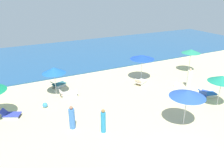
{
  "coord_description": "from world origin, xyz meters",
  "views": [
    {
      "loc": [
        -6.87,
        -5.68,
        8.05
      ],
      "look_at": [
        0.67,
        9.05,
        1.02
      ],
      "focal_mm": 36.3,
      "sensor_mm": 36.0,
      "label": 1
    }
  ],
  "objects_px": {
    "lounge_chair_1_0": "(58,84)",
    "umbrella_2": "(188,94)",
    "umbrella_4": "(222,79)",
    "lounge_chair_5_0": "(141,82)",
    "lounge_chair_4_1": "(207,94)",
    "umbrella_6": "(191,51)",
    "beachgoer_0": "(103,122)",
    "beachgoer_1": "(72,118)",
    "umbrella_1": "(54,70)",
    "beachgoer_2": "(189,78)",
    "lounge_chair_1_1": "(68,93)",
    "lounge_chair_3_0": "(10,114)",
    "umbrella_5": "(142,57)",
    "cooler_box_0": "(177,85)",
    "beach_ball_1": "(45,105)",
    "lounge_chair_4_0": "(204,94)"
  },
  "relations": [
    {
      "from": "lounge_chair_4_1",
      "to": "umbrella_6",
      "type": "relative_size",
      "value": 0.68
    },
    {
      "from": "lounge_chair_4_1",
      "to": "beachgoer_1",
      "type": "height_order",
      "value": "beachgoer_1"
    },
    {
      "from": "beachgoer_2",
      "to": "umbrella_4",
      "type": "bearing_deg",
      "value": -121.29
    },
    {
      "from": "lounge_chair_1_1",
      "to": "lounge_chair_3_0",
      "type": "distance_m",
      "value": 4.65
    },
    {
      "from": "lounge_chair_1_0",
      "to": "lounge_chair_4_1",
      "type": "height_order",
      "value": "lounge_chair_4_1"
    },
    {
      "from": "lounge_chair_3_0",
      "to": "cooler_box_0",
      "type": "height_order",
      "value": "lounge_chair_3_0"
    },
    {
      "from": "beachgoer_0",
      "to": "beachgoer_1",
      "type": "height_order",
      "value": "beachgoer_0"
    },
    {
      "from": "lounge_chair_3_0",
      "to": "beach_ball_1",
      "type": "bearing_deg",
      "value": -56.39
    },
    {
      "from": "lounge_chair_4_1",
      "to": "umbrella_6",
      "type": "distance_m",
      "value": 6.32
    },
    {
      "from": "lounge_chair_3_0",
      "to": "beachgoer_1",
      "type": "relative_size",
      "value": 0.92
    },
    {
      "from": "beachgoer_1",
      "to": "umbrella_1",
      "type": "bearing_deg",
      "value": -103.68
    },
    {
      "from": "lounge_chair_1_0",
      "to": "lounge_chair_5_0",
      "type": "xyz_separation_m",
      "value": [
        6.8,
        -2.78,
        -0.01
      ]
    },
    {
      "from": "lounge_chair_3_0",
      "to": "beachgoer_1",
      "type": "distance_m",
      "value": 4.63
    },
    {
      "from": "umbrella_1",
      "to": "lounge_chair_4_1",
      "type": "xyz_separation_m",
      "value": [
        10.62,
        -5.99,
        -1.82
      ]
    },
    {
      "from": "lounge_chair_1_1",
      "to": "beachgoer_0",
      "type": "relative_size",
      "value": 0.98
    },
    {
      "from": "lounge_chair_1_0",
      "to": "umbrella_5",
      "type": "height_order",
      "value": "umbrella_5"
    },
    {
      "from": "umbrella_1",
      "to": "beachgoer_0",
      "type": "bearing_deg",
      "value": -79.69
    },
    {
      "from": "umbrella_4",
      "to": "lounge_chair_5_0",
      "type": "bearing_deg",
      "value": 115.67
    },
    {
      "from": "lounge_chair_3_0",
      "to": "lounge_chair_4_1",
      "type": "height_order",
      "value": "lounge_chair_4_1"
    },
    {
      "from": "umbrella_1",
      "to": "beachgoer_2",
      "type": "xyz_separation_m",
      "value": [
        10.82,
        -3.8,
        -1.29
      ]
    },
    {
      "from": "lounge_chair_3_0",
      "to": "beach_ball_1",
      "type": "relative_size",
      "value": 3.85
    },
    {
      "from": "cooler_box_0",
      "to": "beach_ball_1",
      "type": "height_order",
      "value": "beach_ball_1"
    },
    {
      "from": "lounge_chair_1_1",
      "to": "umbrella_6",
      "type": "height_order",
      "value": "umbrella_6"
    },
    {
      "from": "lounge_chair_1_0",
      "to": "beachgoer_0",
      "type": "relative_size",
      "value": 0.91
    },
    {
      "from": "lounge_chair_4_1",
      "to": "beach_ball_1",
      "type": "xyz_separation_m",
      "value": [
        -11.91,
        4.14,
        -0.07
      ]
    },
    {
      "from": "umbrella_4",
      "to": "beachgoer_1",
      "type": "xyz_separation_m",
      "value": [
        -10.53,
        2.02,
        -1.41
      ]
    },
    {
      "from": "lounge_chair_1_1",
      "to": "umbrella_6",
      "type": "distance_m",
      "value": 13.11
    },
    {
      "from": "lounge_chair_5_0",
      "to": "beachgoer_1",
      "type": "relative_size",
      "value": 0.94
    },
    {
      "from": "beachgoer_0",
      "to": "umbrella_6",
      "type": "bearing_deg",
      "value": 79.95
    },
    {
      "from": "umbrella_6",
      "to": "lounge_chair_4_1",
      "type": "bearing_deg",
      "value": -121.21
    },
    {
      "from": "lounge_chair_4_1",
      "to": "umbrella_6",
      "type": "xyz_separation_m",
      "value": [
        3.12,
        5.15,
        1.91
      ]
    },
    {
      "from": "beachgoer_2",
      "to": "beach_ball_1",
      "type": "xyz_separation_m",
      "value": [
        -12.12,
        1.95,
        -0.6
      ]
    },
    {
      "from": "umbrella_1",
      "to": "lounge_chair_1_0",
      "type": "height_order",
      "value": "umbrella_1"
    },
    {
      "from": "lounge_chair_3_0",
      "to": "beachgoer_2",
      "type": "relative_size",
      "value": 0.83
    },
    {
      "from": "lounge_chair_1_0",
      "to": "umbrella_2",
      "type": "height_order",
      "value": "umbrella_2"
    },
    {
      "from": "beachgoer_0",
      "to": "lounge_chair_1_1",
      "type": "bearing_deg",
      "value": 149.6
    },
    {
      "from": "umbrella_1",
      "to": "umbrella_5",
      "type": "relative_size",
      "value": 0.98
    },
    {
      "from": "cooler_box_0",
      "to": "lounge_chair_4_1",
      "type": "bearing_deg",
      "value": 68.47
    },
    {
      "from": "beachgoer_2",
      "to": "lounge_chair_5_0",
      "type": "bearing_deg",
      "value": 124.38
    },
    {
      "from": "lounge_chair_1_1",
      "to": "cooler_box_0",
      "type": "bearing_deg",
      "value": -96.91
    },
    {
      "from": "lounge_chair_1_0",
      "to": "beachgoer_2",
      "type": "relative_size",
      "value": 0.83
    },
    {
      "from": "umbrella_2",
      "to": "cooler_box_0",
      "type": "height_order",
      "value": "umbrella_2"
    },
    {
      "from": "umbrella_4",
      "to": "beachgoer_0",
      "type": "bearing_deg",
      "value": 175.03
    },
    {
      "from": "umbrella_1",
      "to": "umbrella_6",
      "type": "distance_m",
      "value": 13.76
    },
    {
      "from": "umbrella_1",
      "to": "beachgoer_1",
      "type": "xyz_separation_m",
      "value": [
        -0.34,
        -5.34,
        -1.37
      ]
    },
    {
      "from": "umbrella_5",
      "to": "cooler_box_0",
      "type": "distance_m",
      "value": 3.97
    },
    {
      "from": "lounge_chair_1_1",
      "to": "beach_ball_1",
      "type": "bearing_deg",
      "value": 125.32
    },
    {
      "from": "lounge_chair_1_0",
      "to": "beachgoer_0",
      "type": "bearing_deg",
      "value": 166.6
    },
    {
      "from": "beachgoer_0",
      "to": "cooler_box_0",
      "type": "relative_size",
      "value": 3.43
    },
    {
      "from": "lounge_chair_4_0",
      "to": "beach_ball_1",
      "type": "relative_size",
      "value": 4.32
    }
  ]
}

